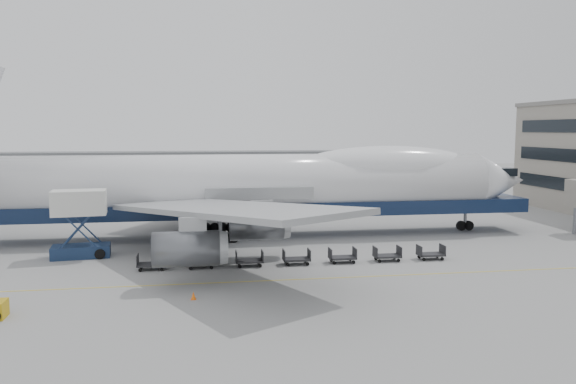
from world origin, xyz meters
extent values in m
plane|color=gray|center=(0.00, 0.00, 0.00)|extent=(260.00, 260.00, 0.00)
cube|color=gold|center=(0.00, -6.00, 0.01)|extent=(60.00, 0.15, 0.01)
cylinder|color=slate|center=(36.00, 8.00, 1.50)|extent=(0.50, 0.50, 3.00)
cube|color=slate|center=(-10.00, 70.00, 3.50)|extent=(110.00, 8.00, 7.00)
cylinder|color=white|center=(0.00, 12.00, 5.70)|extent=(52.00, 6.40, 6.40)
cube|color=#101F3D|center=(1.00, 12.00, 3.14)|extent=(60.00, 5.76, 1.50)
cone|color=white|center=(29.00, 12.00, 5.70)|extent=(6.00, 6.40, 6.40)
ellipsoid|color=white|center=(15.60, 12.00, 7.46)|extent=(20.67, 5.78, 4.56)
cube|color=#9EA0A3|center=(-3.00, -2.28, 5.10)|extent=(20.35, 26.74, 2.26)
cube|color=#9EA0A3|center=(-3.00, 26.28, 5.10)|extent=(20.35, 26.74, 2.26)
cylinder|color=#595B60|center=(-6.00, 31.00, 2.90)|extent=(4.80, 2.60, 2.60)
cylinder|color=#595B60|center=(0.00, 22.00, 2.90)|extent=(4.80, 2.60, 2.60)
cylinder|color=#595B60|center=(0.00, 2.00, 2.90)|extent=(4.80, 2.60, 2.60)
cylinder|color=#595B60|center=(-6.00, -7.00, 2.90)|extent=(4.80, 2.60, 2.60)
cylinder|color=slate|center=(25.00, 12.00, 1.25)|extent=(0.36, 0.36, 2.50)
cylinder|color=black|center=(25.00, 12.00, 0.55)|extent=(1.10, 0.45, 1.10)
cylinder|color=slate|center=(-3.00, 9.00, 1.25)|extent=(0.36, 0.36, 2.50)
cylinder|color=black|center=(-3.00, 9.00, 0.55)|extent=(1.10, 0.45, 1.10)
cylinder|color=slate|center=(-3.00, 15.00, 1.25)|extent=(0.36, 0.36, 2.50)
cylinder|color=black|center=(-3.00, 15.00, 0.55)|extent=(1.10, 0.45, 1.10)
cube|color=#192B4D|center=(-15.70, 4.51, 0.55)|extent=(5.28, 2.95, 1.11)
cube|color=silver|center=(-15.70, 4.51, 5.00)|extent=(4.90, 3.11, 2.22)
cube|color=#192B4D|center=(-15.70, 3.40, 2.80)|extent=(3.59, 0.51, 3.98)
cube|color=#192B4D|center=(-15.70, 5.62, 2.80)|extent=(3.59, 0.51, 3.98)
cube|color=slate|center=(-15.70, 6.13, 5.00)|extent=(2.54, 1.47, 0.15)
cylinder|color=black|center=(-17.52, 3.50, 0.45)|extent=(0.91, 0.35, 0.91)
cylinder|color=black|center=(-17.52, 5.52, 0.45)|extent=(0.91, 0.35, 0.91)
cylinder|color=black|center=(-13.89, 3.50, 0.45)|extent=(0.91, 0.35, 0.91)
cylinder|color=black|center=(-13.89, 5.52, 0.45)|extent=(0.91, 0.35, 0.91)
cylinder|color=black|center=(-17.23, -11.33, 0.34)|extent=(0.68, 0.29, 0.68)
cone|color=#FF650D|center=(-5.49, -9.93, 0.27)|extent=(0.34, 0.34, 0.53)
cube|color=#FF650D|center=(-5.49, -9.93, 0.01)|extent=(0.36, 0.36, 0.03)
cube|color=#2D2D30|center=(-9.01, -1.17, 0.45)|extent=(2.30, 1.35, 0.18)
cube|color=#2D2D30|center=(-10.11, -1.17, 0.85)|extent=(0.08, 1.35, 0.90)
cube|color=#2D2D30|center=(-7.91, -1.17, 0.85)|extent=(0.08, 1.35, 0.90)
cylinder|color=black|center=(-9.86, -1.72, 0.15)|extent=(0.30, 0.12, 0.30)
cylinder|color=black|center=(-9.86, -0.62, 0.15)|extent=(0.30, 0.12, 0.30)
cylinder|color=black|center=(-8.16, -1.72, 0.15)|extent=(0.30, 0.12, 0.30)
cylinder|color=black|center=(-8.16, -0.62, 0.15)|extent=(0.30, 0.12, 0.30)
cube|color=#2D2D30|center=(-4.97, -1.17, 0.45)|extent=(2.30, 1.35, 0.18)
cube|color=#2D2D30|center=(-6.07, -1.17, 0.85)|extent=(0.08, 1.35, 0.90)
cube|color=#2D2D30|center=(-3.87, -1.17, 0.85)|extent=(0.08, 1.35, 0.90)
cylinder|color=black|center=(-5.82, -1.72, 0.15)|extent=(0.30, 0.12, 0.30)
cylinder|color=black|center=(-5.82, -0.62, 0.15)|extent=(0.30, 0.12, 0.30)
cylinder|color=black|center=(-4.12, -1.72, 0.15)|extent=(0.30, 0.12, 0.30)
cylinder|color=black|center=(-4.12, -0.62, 0.15)|extent=(0.30, 0.12, 0.30)
cube|color=#2D2D30|center=(-0.92, -1.17, 0.45)|extent=(2.30, 1.35, 0.18)
cube|color=#2D2D30|center=(-2.02, -1.17, 0.85)|extent=(0.08, 1.35, 0.90)
cube|color=#2D2D30|center=(0.18, -1.17, 0.85)|extent=(0.08, 1.35, 0.90)
cylinder|color=black|center=(-1.77, -1.72, 0.15)|extent=(0.30, 0.12, 0.30)
cylinder|color=black|center=(-1.77, -0.62, 0.15)|extent=(0.30, 0.12, 0.30)
cylinder|color=black|center=(-0.07, -1.72, 0.15)|extent=(0.30, 0.12, 0.30)
cylinder|color=black|center=(-0.07, -0.62, 0.15)|extent=(0.30, 0.12, 0.30)
cube|color=#2D2D30|center=(3.13, -1.17, 0.45)|extent=(2.30, 1.35, 0.18)
cube|color=#2D2D30|center=(2.03, -1.17, 0.85)|extent=(0.08, 1.35, 0.90)
cube|color=#2D2D30|center=(4.23, -1.17, 0.85)|extent=(0.08, 1.35, 0.90)
cylinder|color=black|center=(2.28, -1.72, 0.15)|extent=(0.30, 0.12, 0.30)
cylinder|color=black|center=(2.28, -0.62, 0.15)|extent=(0.30, 0.12, 0.30)
cylinder|color=black|center=(3.98, -1.72, 0.15)|extent=(0.30, 0.12, 0.30)
cylinder|color=black|center=(3.98, -0.62, 0.15)|extent=(0.30, 0.12, 0.30)
cube|color=#2D2D30|center=(7.17, -1.17, 0.45)|extent=(2.30, 1.35, 0.18)
cube|color=#2D2D30|center=(6.07, -1.17, 0.85)|extent=(0.08, 1.35, 0.90)
cube|color=#2D2D30|center=(8.27, -1.17, 0.85)|extent=(0.08, 1.35, 0.90)
cylinder|color=black|center=(6.32, -1.72, 0.15)|extent=(0.30, 0.12, 0.30)
cylinder|color=black|center=(6.32, -0.62, 0.15)|extent=(0.30, 0.12, 0.30)
cylinder|color=black|center=(8.02, -1.72, 0.15)|extent=(0.30, 0.12, 0.30)
cylinder|color=black|center=(8.02, -0.62, 0.15)|extent=(0.30, 0.12, 0.30)
cube|color=#2D2D30|center=(11.22, -1.17, 0.45)|extent=(2.30, 1.35, 0.18)
cube|color=#2D2D30|center=(10.12, -1.17, 0.85)|extent=(0.08, 1.35, 0.90)
cube|color=#2D2D30|center=(12.32, -1.17, 0.85)|extent=(0.08, 1.35, 0.90)
cylinder|color=black|center=(10.37, -1.72, 0.15)|extent=(0.30, 0.12, 0.30)
cylinder|color=black|center=(10.37, -0.62, 0.15)|extent=(0.30, 0.12, 0.30)
cylinder|color=black|center=(12.07, -1.72, 0.15)|extent=(0.30, 0.12, 0.30)
cylinder|color=black|center=(12.07, -0.62, 0.15)|extent=(0.30, 0.12, 0.30)
cube|color=#2D2D30|center=(15.26, -1.17, 0.45)|extent=(2.30, 1.35, 0.18)
cube|color=#2D2D30|center=(14.16, -1.17, 0.85)|extent=(0.08, 1.35, 0.90)
cube|color=#2D2D30|center=(16.36, -1.17, 0.85)|extent=(0.08, 1.35, 0.90)
cylinder|color=black|center=(14.41, -1.72, 0.15)|extent=(0.30, 0.12, 0.30)
cylinder|color=black|center=(14.41, -0.62, 0.15)|extent=(0.30, 0.12, 0.30)
cylinder|color=black|center=(16.11, -1.72, 0.15)|extent=(0.30, 0.12, 0.30)
cylinder|color=black|center=(16.11, -0.62, 0.15)|extent=(0.30, 0.12, 0.30)
camera|label=1|loc=(-4.82, -47.64, 11.52)|focal=35.00mm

